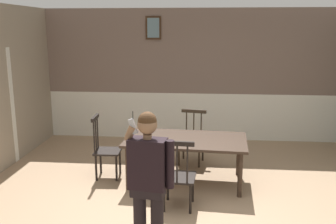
% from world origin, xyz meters
% --- Properties ---
extents(ground_plane, '(7.80, 7.80, 0.00)m').
position_xyz_m(ground_plane, '(0.00, 0.00, 0.00)').
color(ground_plane, '#9E7F60').
extents(room_back_partition, '(6.46, 0.17, 2.84)m').
position_xyz_m(room_back_partition, '(-0.00, 3.55, 1.37)').
color(room_back_partition, '#756056').
rests_on(room_back_partition, ground_plane).
extents(dining_table, '(1.95, 1.18, 0.73)m').
position_xyz_m(dining_table, '(0.01, 1.05, 0.65)').
color(dining_table, '#38281E').
rests_on(dining_table, ground_plane).
extents(chair_near_window, '(0.54, 0.54, 0.96)m').
position_xyz_m(chair_near_window, '(0.07, 1.97, 0.46)').
color(chair_near_window, '#2D2319').
rests_on(chair_near_window, ground_plane).
extents(chair_by_doorway, '(0.47, 0.47, 1.01)m').
position_xyz_m(chair_by_doorway, '(-0.05, 0.14, 0.47)').
color(chair_by_doorway, black).
rests_on(chair_by_doorway, ground_plane).
extents(chair_at_table_head, '(0.43, 0.43, 1.04)m').
position_xyz_m(chair_at_table_head, '(-1.32, 1.14, 0.48)').
color(chair_at_table_head, black).
rests_on(chair_at_table_head, ground_plane).
extents(person_figure, '(0.55, 0.27, 1.60)m').
position_xyz_m(person_figure, '(-0.30, -0.95, 0.91)').
color(person_figure, black).
rests_on(person_figure, ground_plane).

